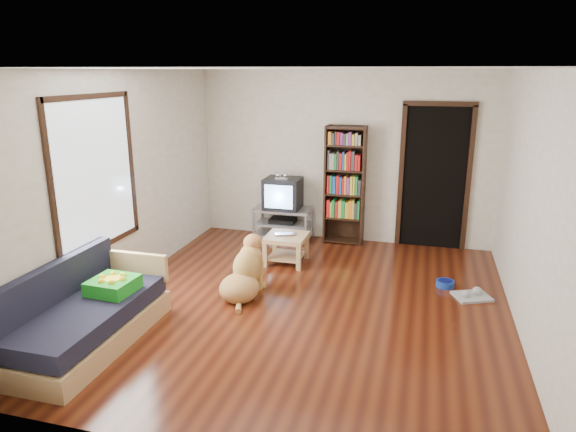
% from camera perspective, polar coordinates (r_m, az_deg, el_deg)
% --- Properties ---
extents(ground, '(5.00, 5.00, 0.00)m').
position_cam_1_polar(ground, '(5.95, 1.93, -9.83)').
color(ground, '#54210E').
rests_on(ground, ground).
extents(ceiling, '(5.00, 5.00, 0.00)m').
position_cam_1_polar(ceiling, '(5.36, 2.20, 16.06)').
color(ceiling, white).
rests_on(ceiling, ground).
extents(wall_back, '(4.50, 0.00, 4.50)m').
position_cam_1_polar(wall_back, '(7.92, 6.23, 6.47)').
color(wall_back, silver).
rests_on(wall_back, ground).
extents(wall_front, '(4.50, 0.00, 4.50)m').
position_cam_1_polar(wall_front, '(3.25, -8.19, -7.54)').
color(wall_front, silver).
rests_on(wall_front, ground).
extents(wall_left, '(0.00, 5.00, 5.00)m').
position_cam_1_polar(wall_left, '(6.40, -18.00, 3.54)').
color(wall_left, silver).
rests_on(wall_left, ground).
extents(wall_right, '(0.00, 5.00, 5.00)m').
position_cam_1_polar(wall_right, '(5.48, 25.62, 0.75)').
color(wall_right, silver).
rests_on(wall_right, ground).
extents(green_cushion, '(0.44, 0.44, 0.14)m').
position_cam_1_polar(green_cushion, '(5.52, -18.87, -7.29)').
color(green_cushion, green).
rests_on(green_cushion, sofa).
extents(laptop, '(0.34, 0.28, 0.02)m').
position_cam_1_polar(laptop, '(7.02, -0.25, -2.13)').
color(laptop, silver).
rests_on(laptop, coffee_table).
extents(dog_bowl, '(0.22, 0.22, 0.08)m').
position_cam_1_polar(dog_bowl, '(6.69, 17.05, -7.21)').
color(dog_bowl, '#16369A').
rests_on(dog_bowl, ground).
extents(grey_rag, '(0.49, 0.45, 0.03)m').
position_cam_1_polar(grey_rag, '(6.49, 19.75, -8.42)').
color(grey_rag, '#A5A5A5').
rests_on(grey_rag, ground).
extents(window, '(0.03, 1.46, 1.70)m').
position_cam_1_polar(window, '(5.95, -20.62, 4.38)').
color(window, white).
rests_on(window, wall_left).
extents(doorway, '(1.03, 0.05, 2.19)m').
position_cam_1_polar(doorway, '(7.84, 15.97, 4.51)').
color(doorway, black).
rests_on(doorway, wall_back).
extents(tv_stand, '(0.90, 0.45, 0.50)m').
position_cam_1_polar(tv_stand, '(8.11, -0.57, -0.70)').
color(tv_stand, '#99999E').
rests_on(tv_stand, ground).
extents(crt_tv, '(0.55, 0.52, 0.58)m').
position_cam_1_polar(crt_tv, '(8.00, -0.53, 2.60)').
color(crt_tv, black).
rests_on(crt_tv, tv_stand).
extents(bookshelf, '(0.60, 0.30, 1.80)m').
position_cam_1_polar(bookshelf, '(7.82, 6.34, 4.11)').
color(bookshelf, black).
rests_on(bookshelf, ground).
extents(sofa, '(0.80, 1.80, 0.80)m').
position_cam_1_polar(sofa, '(5.45, -21.60, -10.52)').
color(sofa, tan).
rests_on(sofa, ground).
extents(coffee_table, '(0.55, 0.55, 0.40)m').
position_cam_1_polar(coffee_table, '(7.09, -0.18, -3.07)').
color(coffee_table, tan).
rests_on(coffee_table, ground).
extents(dog, '(0.55, 0.91, 0.74)m').
position_cam_1_polar(dog, '(6.10, -4.81, -6.46)').
color(dog, '#C2874A').
rests_on(dog, ground).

